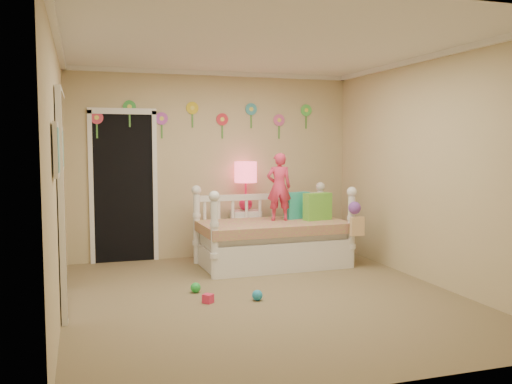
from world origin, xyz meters
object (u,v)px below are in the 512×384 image
object	(u,v)px
child	(279,187)
nightstand	(246,233)
table_lamp	(246,178)
daybed	(273,226)

from	to	relation	value
child	nightstand	world-z (taller)	child
child	table_lamp	distance (m)	0.66
nightstand	daybed	bearing A→B (deg)	-74.60
nightstand	table_lamp	xyz separation A→B (m)	(0.00, 0.00, 0.79)
daybed	table_lamp	size ratio (longest dim) A/B	2.80
nightstand	table_lamp	size ratio (longest dim) A/B	0.95
table_lamp	nightstand	bearing A→B (deg)	180.00
daybed	nightstand	world-z (taller)	daybed
daybed	nightstand	size ratio (longest dim) A/B	2.93
nightstand	child	bearing A→B (deg)	-63.39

